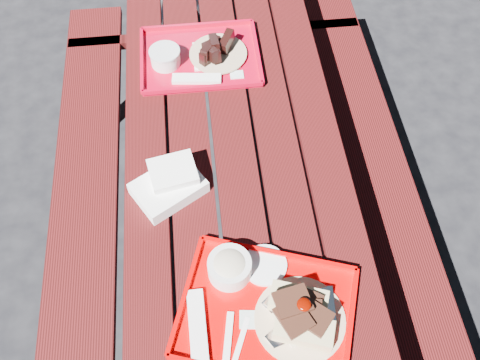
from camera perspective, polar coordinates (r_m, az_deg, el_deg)
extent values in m
plane|color=black|center=(2.44, -0.39, -7.76)|extent=(60.00, 60.00, 0.00)
cube|color=#480D0E|center=(1.82, -9.94, 1.48)|extent=(0.14, 2.40, 0.04)
cube|color=#480D0E|center=(1.81, -5.24, 1.92)|extent=(0.14, 2.40, 0.04)
cube|color=#480D0E|center=(1.81, -0.52, 2.35)|extent=(0.14, 2.40, 0.04)
cube|color=#480D0E|center=(1.83, 4.17, 2.76)|extent=(0.14, 2.40, 0.04)
cube|color=#480D0E|center=(1.85, 8.76, 3.14)|extent=(0.14, 2.40, 0.04)
cube|color=#480D0E|center=(2.12, -16.30, -3.91)|extent=(0.25, 2.40, 0.04)
cube|color=#480D0E|center=(2.79, -14.36, 8.84)|extent=(0.06, 0.06, 0.42)
cube|color=#480D0E|center=(2.17, 14.96, -1.04)|extent=(0.25, 2.40, 0.04)
cube|color=#480D0E|center=(2.83, 9.70, 10.87)|extent=(0.06, 0.06, 0.42)
cube|color=#480D0E|center=(2.73, -9.09, 13.67)|extent=(0.06, 0.06, 0.75)
cube|color=#480D0E|center=(2.75, 3.83, 14.73)|extent=(0.06, 0.06, 0.75)
cube|color=#480D0E|center=(2.69, -2.67, 15.16)|extent=(1.40, 0.06, 0.04)
cube|color=#D80000|center=(1.53, 2.79, -14.00)|extent=(0.55, 0.49, 0.01)
cube|color=#D80000|center=(1.59, 4.08, -7.86)|extent=(0.44, 0.16, 0.02)
cube|color=#D80000|center=(1.53, 11.65, -15.35)|extent=(0.13, 0.34, 0.02)
cube|color=#D80000|center=(1.54, -5.82, -11.96)|extent=(0.13, 0.34, 0.02)
cylinder|color=tan|center=(1.52, 6.40, -14.56)|extent=(0.25, 0.25, 0.01)
cube|color=#D4C187|center=(1.48, 6.81, -15.66)|extent=(0.17, 0.12, 0.05)
cube|color=#D4C187|center=(1.51, 6.24, -12.65)|extent=(0.17, 0.12, 0.05)
ellipsoid|color=#4F0700|center=(1.41, 6.89, -12.87)|extent=(0.04, 0.04, 0.02)
cylinder|color=silver|center=(1.54, -1.12, -9.33)|extent=(0.13, 0.13, 0.06)
ellipsoid|color=beige|center=(1.52, -1.13, -9.04)|extent=(0.11, 0.11, 0.05)
cylinder|color=white|center=(1.57, 2.65, -9.05)|extent=(0.13, 0.13, 0.01)
cube|color=white|center=(1.51, -4.55, -15.35)|extent=(0.05, 0.21, 0.02)
cube|color=white|center=(1.50, -1.31, -16.92)|extent=(0.05, 0.17, 0.01)
cube|color=white|center=(1.49, -0.18, -17.56)|extent=(0.08, 0.17, 0.01)
cube|color=silver|center=(1.52, 0.95, -14.67)|extent=(0.06, 0.06, 0.00)
cube|color=#B2041F|center=(2.10, -4.27, 12.83)|extent=(0.44, 0.34, 0.01)
cube|color=#B2041F|center=(2.22, -4.59, 16.11)|extent=(0.44, 0.01, 0.02)
cube|color=#B2041F|center=(1.97, -3.98, 9.77)|extent=(0.44, 0.01, 0.02)
cube|color=#B2041F|center=(2.10, 1.84, 13.59)|extent=(0.01, 0.34, 0.02)
cube|color=#B2041F|center=(2.10, -10.42, 12.52)|extent=(0.01, 0.34, 0.02)
cube|color=white|center=(2.09, -2.89, 13.15)|extent=(0.15, 0.15, 0.01)
cylinder|color=tan|center=(2.09, -2.34, 13.33)|extent=(0.22, 0.22, 0.01)
cylinder|color=silver|center=(2.07, -7.97, 12.78)|extent=(0.11, 0.11, 0.05)
cylinder|color=silver|center=(2.04, -8.08, 13.41)|extent=(0.12, 0.12, 0.01)
cube|color=white|center=(2.00, -4.65, 10.72)|extent=(0.18, 0.06, 0.01)
cube|color=white|center=(2.02, -0.34, 11.17)|extent=(0.05, 0.04, 0.00)
cube|color=white|center=(1.71, -7.63, -0.83)|extent=(0.26, 0.24, 0.05)
cube|color=white|center=(1.69, -7.18, 0.83)|extent=(0.16, 0.14, 0.04)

